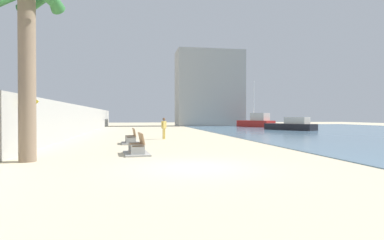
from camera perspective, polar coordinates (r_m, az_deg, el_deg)
name	(u,v)px	position (r m, az deg, el deg)	size (l,w,h in m)	color
ground_plane	(159,136)	(28.65, -5.97, -2.80)	(120.00, 120.00, 0.00)	beige
seawall	(71,121)	(29.06, -20.89, -0.09)	(0.80, 64.00, 2.74)	#9E9E99
palm_tree	(27,31)	(14.00, -27.50, 13.96)	(2.84, 2.97, 7.24)	#7A6651
bench_near	(137,149)	(14.71, -9.89, -5.20)	(1.30, 2.20, 0.98)	#9E9E99
bench_far	(131,140)	(20.45, -10.94, -3.55)	(1.25, 2.17, 0.98)	#9E9E99
person_walking	(164,127)	(24.09, -5.08, -1.22)	(0.42, 0.39, 1.63)	gold
boat_far_right	(292,125)	(41.06, 17.48, -0.91)	(4.85, 6.48, 1.60)	black
boat_outer	(256,122)	(51.64, 11.53, -0.31)	(4.67, 6.75, 7.42)	red
pedestrian_sign	(29,116)	(15.76, -27.31, 0.63)	(0.85, 0.08, 2.81)	slate
harbor_building	(209,89)	(58.23, 3.12, 5.65)	(12.00, 6.00, 13.57)	#9E9E99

